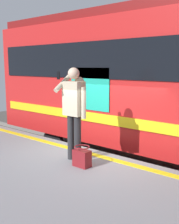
% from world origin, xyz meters
% --- Properties ---
extents(ground_plane, '(24.39, 24.39, 0.00)m').
position_xyz_m(ground_plane, '(0.00, 0.00, 0.00)').
color(ground_plane, '#4C4742').
extents(platform, '(13.49, 4.25, 1.10)m').
position_xyz_m(platform, '(0.00, 2.12, 0.55)').
color(platform, gray).
rests_on(platform, ground).
extents(safety_line, '(13.22, 0.16, 0.01)m').
position_xyz_m(safety_line, '(0.00, 0.30, 1.10)').
color(safety_line, yellow).
rests_on(safety_line, platform).
extents(track_rail_near, '(17.53, 0.08, 0.16)m').
position_xyz_m(track_rail_near, '(0.00, -1.41, 0.08)').
color(track_rail_near, slate).
rests_on(track_rail_near, ground).
extents(track_rail_far, '(17.53, 0.08, 0.16)m').
position_xyz_m(track_rail_far, '(0.00, -2.85, 0.08)').
color(track_rail_far, slate).
rests_on(track_rail_far, ground).
extents(passenger, '(0.57, 0.55, 1.82)m').
position_xyz_m(passenger, '(-0.04, 0.78, 2.17)').
color(passenger, '#262628').
rests_on(passenger, platform).
extents(handbag, '(0.32, 0.29, 0.38)m').
position_xyz_m(handbag, '(-0.40, 0.96, 1.27)').
color(handbag, maroon).
rests_on(handbag, platform).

